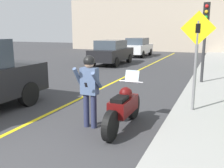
# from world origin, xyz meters

# --- Properties ---
(road_center_line) EXTENTS (0.12, 36.00, 0.01)m
(road_center_line) POSITION_xyz_m (-0.60, 6.00, 0.00)
(road_center_line) COLOR yellow
(road_center_line) RESTS_ON ground
(building_backdrop) EXTENTS (28.00, 1.20, 6.09)m
(building_backdrop) POSITION_xyz_m (0.00, 26.00, 3.04)
(building_backdrop) COLOR #B2A38E
(building_backdrop) RESTS_ON ground
(motorcycle) EXTENTS (0.62, 2.22, 1.32)m
(motorcycle) POSITION_xyz_m (1.72, 2.35, 0.52)
(motorcycle) COLOR black
(motorcycle) RESTS_ON ground
(person_biker) EXTENTS (0.59, 0.48, 1.75)m
(person_biker) POSITION_xyz_m (0.96, 2.08, 1.08)
(person_biker) COLOR #282D4C
(person_biker) RESTS_ON ground
(crossing_sign) EXTENTS (0.91, 0.08, 2.71)m
(crossing_sign) POSITION_xyz_m (3.15, 4.11, 1.74)
(crossing_sign) COLOR slate
(crossing_sign) RESTS_ON sidewalk_curb
(traffic_light) EXTENTS (0.26, 0.30, 3.33)m
(traffic_light) POSITION_xyz_m (3.11, 8.38, 2.45)
(traffic_light) COLOR #2D2D30
(traffic_light) RESTS_ON sidewalk_curb
(parked_car_black) EXTENTS (1.88, 4.20, 1.68)m
(parked_car_black) POSITION_xyz_m (-3.17, 13.07, 0.86)
(parked_car_black) COLOR black
(parked_car_black) RESTS_ON ground
(parked_car_white) EXTENTS (1.88, 4.20, 1.68)m
(parked_car_white) POSITION_xyz_m (-3.17, 19.20, 0.86)
(parked_car_white) COLOR black
(parked_car_white) RESTS_ON ground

